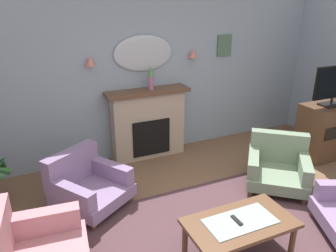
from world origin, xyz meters
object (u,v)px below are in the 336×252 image
at_px(framed_picture, 224,45).
at_px(fireplace, 148,124).
at_px(wall_sconce_left, 90,61).
at_px(tv_remote, 237,220).
at_px(wall_mirror, 143,53).
at_px(tv_cabinet, 325,131).
at_px(mantel_vase_centre, 151,77).
at_px(tv_flatscreen, 335,84).
at_px(wall_sconce_right, 193,54).
at_px(armchair_in_corner, 86,184).
at_px(coffee_table, 240,226).
at_px(armchair_near_fireplace, 278,165).

bearing_deg(framed_picture, fireplace, -174.23).
distance_m(wall_sconce_left, tv_remote, 3.02).
bearing_deg(wall_mirror, tv_cabinet, -26.54).
distance_m(mantel_vase_centre, tv_flatscreen, 2.90).
bearing_deg(mantel_vase_centre, fireplace, 150.47).
bearing_deg(tv_cabinet, wall_sconce_right, 144.90).
relative_size(armchair_in_corner, tv_flatscreen, 1.34).
xyz_separation_m(fireplace, framed_picture, (1.50, 0.15, 1.18)).
relative_size(tv_cabinet, tv_flatscreen, 1.07).
distance_m(wall_sconce_left, tv_flatscreen, 3.80).
relative_size(wall_mirror, armchair_in_corner, 0.85).
relative_size(coffee_table, tv_cabinet, 1.22).
distance_m(coffee_table, tv_cabinet, 3.03).
distance_m(wall_mirror, armchair_near_fireplace, 2.62).
xyz_separation_m(wall_mirror, framed_picture, (1.50, 0.01, 0.04)).
bearing_deg(framed_picture, tv_remote, -119.74).
bearing_deg(wall_mirror, wall_sconce_right, -3.37).
bearing_deg(wall_mirror, fireplace, -90.00).
bearing_deg(tv_cabinet, framed_picture, 131.34).
bearing_deg(wall_mirror, armchair_near_fireplace, -52.68).
xyz_separation_m(wall_sconce_left, coffee_table, (0.84, -2.66, -1.28)).
distance_m(wall_sconce_left, wall_sconce_right, 1.70).
distance_m(coffee_table, tv_flatscreen, 3.14).
distance_m(tv_remote, armchair_near_fireplace, 1.68).
height_order(wall_sconce_right, tv_cabinet, wall_sconce_right).
bearing_deg(armchair_near_fireplace, tv_remote, -145.78).
bearing_deg(tv_cabinet, tv_remote, -153.71).
bearing_deg(armchair_in_corner, tv_remote, -52.63).
distance_m(framed_picture, coffee_table, 3.40).
relative_size(fireplace, armchair_near_fireplace, 1.19).
bearing_deg(coffee_table, tv_cabinet, 26.80).
bearing_deg(framed_picture, mantel_vase_centre, -172.92).
height_order(wall_sconce_right, armchair_in_corner, wall_sconce_right).
height_order(fireplace, mantel_vase_centre, mantel_vase_centre).
bearing_deg(framed_picture, wall_sconce_left, -178.54).
distance_m(fireplace, mantel_vase_centre, 0.80).
relative_size(wall_sconce_left, armchair_near_fireplace, 0.12).
xyz_separation_m(wall_sconce_left, tv_cabinet, (3.54, -1.29, -1.21)).
distance_m(fireplace, tv_remote, 2.56).
bearing_deg(mantel_vase_centre, wall_sconce_left, 172.41).
relative_size(armchair_near_fireplace, tv_flatscreen, 1.36).
relative_size(wall_mirror, wall_sconce_right, 6.86).
xyz_separation_m(tv_cabinet, tv_flatscreen, (0.00, -0.02, 0.80)).
bearing_deg(armchair_in_corner, fireplace, 38.90).
xyz_separation_m(wall_sconce_left, tv_flatscreen, (3.54, -1.32, -0.41)).
distance_m(wall_mirror, coffee_table, 3.02).
bearing_deg(coffee_table, wall_sconce_right, 72.05).
bearing_deg(framed_picture, armchair_in_corner, -157.21).
distance_m(tv_remote, tv_cabinet, 3.05).
bearing_deg(armchair_near_fireplace, wall_sconce_right, 105.98).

